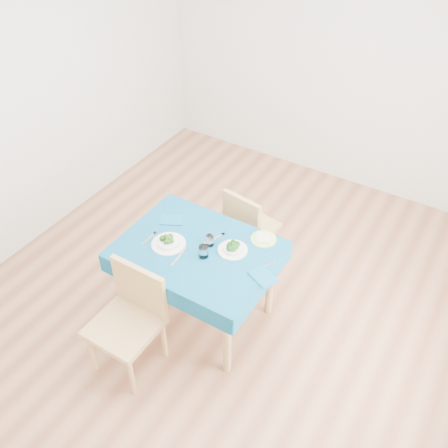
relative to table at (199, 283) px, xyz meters
The scene contains 16 objects.
room_shell 1.00m from the table, 71.90° to the left, with size 4.02×4.52×2.73m.
table is the anchor object (origin of this frame).
chair_near 0.72m from the table, 105.84° to the right, with size 0.46×0.50×1.14m, color tan.
chair_far 0.78m from the table, 85.66° to the left, with size 0.38×0.41×0.94m, color tan.
bowl_near 0.47m from the table, 159.55° to the right, with size 0.26×0.26×0.08m, color white, non-canonical shape.
bowl_far 0.49m from the table, 26.33° to the left, with size 0.22×0.22×0.07m, color white, non-canonical shape.
fork_near 0.54m from the table, 165.21° to the right, with size 0.02×0.16×0.00m, color silver.
knife_near 0.41m from the table, 113.10° to the right, with size 0.02×0.22×0.00m, color silver.
fork_far 0.42m from the table, 71.77° to the left, with size 0.03×0.19×0.00m, color silver.
knife_far 0.65m from the table, 10.84° to the left, with size 0.01×0.19×0.00m, color silver.
napkin_near 0.54m from the table, 155.00° to the left, with size 0.18×0.12×0.01m, color #0E5277.
napkin_far 0.68m from the table, ahead, with size 0.19×0.13×0.01m, color #0E5277.
tumbler_center 0.43m from the table, 55.14° to the left, with size 0.06×0.06×0.08m, color white.
tumbler_side 0.44m from the table, 26.44° to the right, with size 0.07×0.07×0.09m, color white.
side_plate 0.64m from the table, 42.71° to the left, with size 0.20×0.20×0.01m, color #AAE06D.
bread_slice 0.65m from the table, 42.71° to the left, with size 0.11×0.11×0.02m, color beige.
Camera 1 is at (1.51, -2.45, 3.29)m, focal length 40.00 mm.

